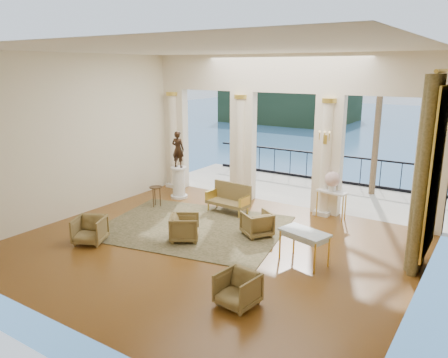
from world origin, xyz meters
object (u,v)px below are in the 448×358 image
Objects in this scene: pedestal at (179,183)px; side_table at (156,190)px; armchair_d at (185,227)px; statue at (178,149)px; armchair_b at (238,288)px; armchair_c at (257,223)px; game_table at (304,235)px; console_table at (332,196)px; settee at (230,198)px; armchair_a at (90,229)px.

pedestal is 1.16m from side_table.
armchair_d is 3.87m from statue.
armchair_d is (-2.66, 1.87, 0.01)m from armchair_b.
armchair_b is at bearing -42.41° from pedestal.
game_table reaches higher than armchair_c.
armchair_c is 1.09× the size of side_table.
settee is at bearing -145.54° from console_table.
side_table is at bearing -145.91° from console_table.
statue reaches higher than armchair_d.
settee reaches higher than console_table.
statue is 1.56m from side_table.
armchair_a is 3.04m from side_table.
side_table is (-2.11, -0.82, 0.12)m from settee.
settee is 3.77m from game_table.
armchair_a is 2.27m from armchair_d.
armchair_b is 6.98m from statue.
console_table is at bearing 100.03° from armchair_b.
armchair_a is 4.18m from pedestal.
settee is at bearing -93.05° from armchair_c.
armchair_c is at bearing 13.67° from armchair_a.
armchair_a is 5.08m from game_table.
statue is at bearing 172.01° from game_table.
armchair_d reaches higher than armchair_b.
settee reaches higher than side_table.
pedestal is at bearing 145.14° from armchair_b.
pedestal is (-2.41, 2.76, 0.13)m from armchair_d.
pedestal reaches higher than console_table.
armchair_d is 0.61× the size of game_table.
game_table is (1.61, -0.81, 0.30)m from armchair_c.
armchair_d is at bearing -34.23° from side_table.
statue reaches higher than side_table.
armchair_b is at bearing -81.19° from game_table.
armchair_d is (-1.33, -1.23, 0.01)m from armchair_c.
console_table is (4.84, 0.74, -0.94)m from statue.
armchair_a is 0.71× the size of pedestal.
console_table is (4.84, 0.74, 0.17)m from pedestal.
game_table is (0.28, 2.29, 0.30)m from armchair_b.
console_table is (-0.51, 3.08, 0.01)m from game_table.
armchair_b is at bearing 57.31° from armchair_c.
console_table reaches higher than game_table.
armchair_b is 1.07× the size of side_table.
pedestal is at bearing 174.70° from settee.
armchair_c reaches higher than side_table.
armchair_a is at bearing 90.97° from statue.
settee is at bearing 21.16° from side_table.
pedestal is (-2.16, 0.34, 0.06)m from settee.
armchair_d is 3.66m from pedestal.
settee reaches higher than game_table.
statue reaches higher than armchair_a.
armchair_d is at bearing 11.26° from armchair_a.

